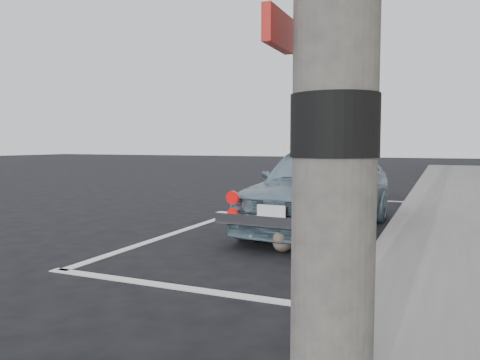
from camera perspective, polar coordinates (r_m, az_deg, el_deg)
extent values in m
plane|color=black|center=(4.75, -8.67, -10.61)|extent=(80.00, 80.00, 0.00)
cube|color=silver|center=(4.09, -6.40, -13.02)|extent=(3.00, 0.12, 0.01)
cube|color=silver|center=(10.63, 12.76, -2.29)|extent=(3.00, 0.12, 0.01)
cube|color=silver|center=(7.75, -2.47, -4.67)|extent=(0.12, 7.00, 0.01)
cylinder|color=black|center=(1.92, 11.47, 6.48)|extent=(0.36, 0.36, 0.25)
cube|color=red|center=(2.04, 4.71, 17.78)|extent=(0.04, 0.30, 0.15)
cube|color=white|center=(2.04, 4.57, 17.77)|extent=(0.02, 0.16, 0.08)
imported|color=gray|center=(6.78, 9.88, -0.78)|extent=(1.69, 3.72, 1.24)
cube|color=white|center=(7.10, 10.81, 3.88)|extent=(1.11, 1.44, 0.07)
cube|color=silver|center=(5.16, 4.01, -5.05)|extent=(1.40, 0.21, 0.12)
cube|color=white|center=(5.10, 3.82, -4.02)|extent=(0.33, 0.04, 0.17)
cylinder|color=red|center=(5.30, -0.92, -2.16)|extent=(0.15, 0.05, 0.15)
cylinder|color=red|center=(4.93, 9.08, -2.72)|extent=(0.15, 0.05, 0.15)
cylinder|color=red|center=(5.33, -0.91, -4.08)|extent=(0.12, 0.05, 0.12)
cylinder|color=red|center=(4.95, 9.05, -4.79)|extent=(0.12, 0.05, 0.12)
ellipsoid|color=#685B4F|center=(5.40, 5.38, -7.40)|extent=(0.25, 0.38, 0.23)
sphere|color=#685B4F|center=(5.23, 4.83, -6.91)|extent=(0.15, 0.15, 0.15)
cone|color=#685B4F|center=(5.23, 4.42, -6.10)|extent=(0.05, 0.05, 0.06)
cone|color=#685B4F|center=(5.20, 5.24, -6.15)|extent=(0.05, 0.05, 0.06)
cylinder|color=#685B4F|center=(5.58, 6.52, -7.84)|extent=(0.13, 0.24, 0.03)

